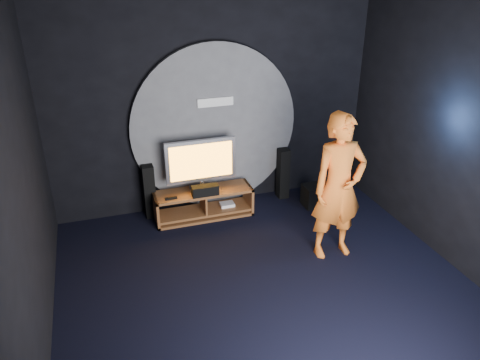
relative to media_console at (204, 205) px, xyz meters
name	(u,v)px	position (x,y,z in m)	size (l,w,h in m)	color
floor	(270,293)	(0.31, -2.05, -0.19)	(5.00, 5.00, 0.00)	black
back_wall	(213,98)	(0.31, 0.45, 1.56)	(5.00, 0.04, 3.50)	black
front_wall	(432,320)	(0.31, -4.55, 1.56)	(5.00, 0.04, 3.50)	black
left_wall	(18,195)	(-2.19, -2.05, 1.56)	(0.04, 5.00, 3.50)	black
right_wall	(469,135)	(2.81, -2.05, 1.56)	(0.04, 5.00, 3.50)	black
wall_disc_panel	(215,127)	(0.31, 0.39, 1.11)	(2.60, 0.11, 2.60)	#515156
media_console	(204,205)	(0.00, 0.00, 0.00)	(1.51, 0.45, 0.45)	brown
tv	(201,163)	(-0.01, 0.07, 0.69)	(1.07, 0.22, 0.80)	#AAAAB1
center_speaker	(205,190)	(-0.01, -0.15, 0.33)	(0.40, 0.15, 0.15)	black
remote	(171,198)	(-0.52, -0.12, 0.27)	(0.18, 0.05, 0.02)	black
tower_speaker_left	(149,191)	(-0.79, 0.27, 0.23)	(0.17, 0.19, 0.86)	black
tower_speaker_right	(283,173)	(1.42, 0.24, 0.23)	(0.17, 0.19, 0.86)	black
subwoofer	(313,196)	(1.78, -0.20, -0.02)	(0.32, 0.32, 0.35)	black
player	(339,187)	(1.44, -1.50, 0.80)	(0.73, 0.48, 2.00)	orange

